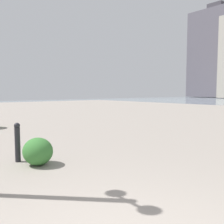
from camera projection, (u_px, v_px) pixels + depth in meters
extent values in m
cube|color=#5B5660|center=(216.00, 55.00, 72.57)|extent=(12.14, 11.19, 24.43)
cube|color=#403C43|center=(217.00, 8.00, 71.46)|extent=(4.37, 4.03, 2.40)
cylinder|color=#232328|center=(18.00, 145.00, 5.53)|extent=(0.12, 0.12, 0.78)
sphere|color=#232328|center=(17.00, 126.00, 5.49)|extent=(0.13, 0.13, 0.13)
ellipsoid|color=#387533|center=(38.00, 151.00, 5.29)|extent=(0.69, 0.62, 0.59)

